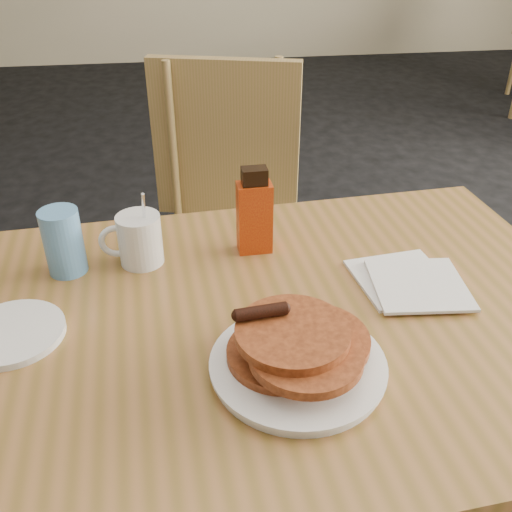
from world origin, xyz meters
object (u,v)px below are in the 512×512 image
Objects in this scene: main_table at (260,336)px; pancake_plate at (298,355)px; coffee_mug at (138,239)px; syrup_bottle at (254,213)px; chair_main_far at (230,202)px; blue_tumbler at (63,242)px.

pancake_plate reaches higher than main_table.
syrup_bottle is (0.22, 0.01, 0.03)m from coffee_mug.
chair_main_far is 3.71× the size of pancake_plate.
chair_main_far reaches higher than blue_tumbler.
main_table is 4.91× the size of pancake_plate.
chair_main_far reaches higher than syrup_bottle.
chair_main_far is 7.75× the size of blue_tumbler.
pancake_plate is at bearing -89.32° from syrup_bottle.
chair_main_far is 0.60m from syrup_bottle.
blue_tumbler is (-0.36, -0.03, -0.02)m from syrup_bottle.
main_table is at bearing 105.07° from pancake_plate.
syrup_bottle is at bearing 21.73° from coffee_mug.
chair_main_far is at bearing 86.26° from coffee_mug.
coffee_mug is at bearing -96.44° from chair_main_far.
main_table is 8.28× the size of coffee_mug.
chair_main_far is 0.92m from pancake_plate.
chair_main_far reaches higher than main_table.
main_table is at bearing -76.42° from chair_main_far.
main_table is 0.40m from blue_tumbler.
pancake_plate is at bearing -73.86° from chair_main_far.
blue_tumbler is at bearing -156.88° from coffee_mug.
coffee_mug is at bearing 134.92° from main_table.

